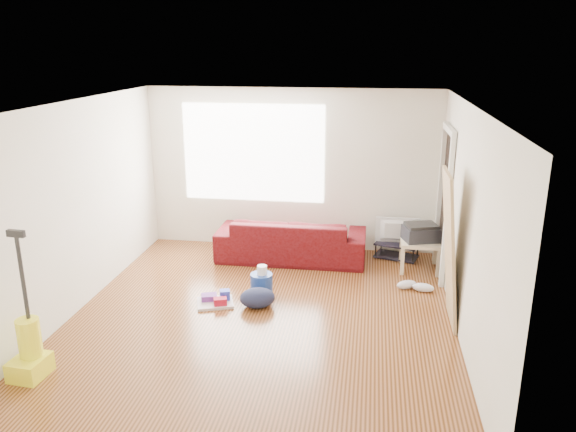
# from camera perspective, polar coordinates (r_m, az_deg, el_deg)

# --- Properties ---
(room) EXTENTS (4.51, 5.01, 2.51)m
(room) POSITION_cam_1_polar(r_m,az_deg,el_deg) (6.44, -1.96, 0.25)
(room) COLOR #48260E
(room) RESTS_ON ground
(sofa) EXTENTS (2.21, 0.86, 0.64)m
(sofa) POSITION_cam_1_polar(r_m,az_deg,el_deg) (8.53, 0.35, -4.34)
(sofa) COLOR #3F0202
(sofa) RESTS_ON ground
(tv_stand) EXTENTS (0.71, 0.53, 0.24)m
(tv_stand) POSITION_cam_1_polar(r_m,az_deg,el_deg) (8.68, 10.98, -3.41)
(tv_stand) COLOR black
(tv_stand) RESTS_ON ground
(tv) EXTENTS (0.66, 0.09, 0.38)m
(tv) POSITION_cam_1_polar(r_m,az_deg,el_deg) (8.58, 11.09, -1.53)
(tv) COLOR black
(tv) RESTS_ON tv_stand
(side_table) EXTENTS (0.54, 0.54, 0.44)m
(side_table) POSITION_cam_1_polar(r_m,az_deg,el_deg) (8.24, 13.25, -2.87)
(side_table) COLOR #C7B98A
(side_table) RESTS_ON ground
(printer) EXTENTS (0.55, 0.48, 0.25)m
(printer) POSITION_cam_1_polar(r_m,az_deg,el_deg) (8.18, 13.34, -1.62)
(printer) COLOR #232429
(printer) RESTS_ON side_table
(bucket) EXTENTS (0.34, 0.34, 0.29)m
(bucket) POSITION_cam_1_polar(r_m,az_deg,el_deg) (7.37, -2.69, -7.97)
(bucket) COLOR navy
(bucket) RESTS_ON ground
(toilet_paper) EXTENTS (0.13, 0.13, 0.12)m
(toilet_paper) POSITION_cam_1_polar(r_m,az_deg,el_deg) (7.28, -2.64, -6.54)
(toilet_paper) COLOR white
(toilet_paper) RESTS_ON bucket
(cleaning_tray) EXTENTS (0.53, 0.48, 0.16)m
(cleaning_tray) POSITION_cam_1_polar(r_m,az_deg,el_deg) (7.15, -7.30, -8.50)
(cleaning_tray) COLOR silver
(cleaning_tray) RESTS_ON ground
(backpack) EXTENTS (0.53, 0.47, 0.24)m
(backpack) POSITION_cam_1_polar(r_m,az_deg,el_deg) (7.05, -3.12, -9.18)
(backpack) COLOR #131833
(backpack) RESTS_ON ground
(sneakers) EXTENTS (0.51, 0.26, 0.12)m
(sneakers) POSITION_cam_1_polar(r_m,az_deg,el_deg) (7.65, 12.75, -6.95)
(sneakers) COLOR silver
(sneakers) RESTS_ON ground
(vacuum) EXTENTS (0.34, 0.38, 1.48)m
(vacuum) POSITION_cam_1_polar(r_m,az_deg,el_deg) (6.14, -24.80, -12.24)
(vacuum) COLOR yellow
(vacuum) RESTS_ON ground
(door_panel) EXTENTS (0.22, 0.72, 1.79)m
(door_panel) POSITION_cam_1_polar(r_m,az_deg,el_deg) (6.97, 15.48, -10.16)
(door_panel) COLOR #9C7053
(door_panel) RESTS_ON ground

